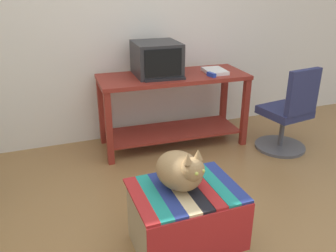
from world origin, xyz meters
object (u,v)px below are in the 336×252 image
(tv_monitor, at_px, (156,59))
(keyboard, at_px, (164,78))
(book, at_px, (215,71))
(stapler, at_px, (211,75))
(ottoman_with_blanket, at_px, (185,219))
(cat, at_px, (181,170))
(desk, at_px, (173,98))
(office_chair, at_px, (288,116))

(tv_monitor, height_order, keyboard, tv_monitor)
(book, bearing_deg, stapler, -124.28)
(ottoman_with_blanket, xyz_separation_m, cat, (-0.02, 0.03, 0.35))
(desk, xyz_separation_m, cat, (-0.53, -1.49, 0.05))
(ottoman_with_blanket, height_order, office_chair, office_chair)
(desk, xyz_separation_m, book, (0.44, -0.07, 0.26))
(ottoman_with_blanket, relative_size, office_chair, 0.76)
(desk, bearing_deg, keyboard, -136.52)
(office_chair, bearing_deg, stapler, -35.68)
(keyboard, bearing_deg, stapler, -2.50)
(book, xyz_separation_m, ottoman_with_blanket, (-0.95, -1.46, -0.56))
(desk, relative_size, ottoman_with_blanket, 2.28)
(stapler, bearing_deg, book, 39.83)
(desk, distance_m, keyboard, 0.32)
(desk, xyz_separation_m, office_chair, (1.04, -0.56, -0.14))
(tv_monitor, bearing_deg, ottoman_with_blanket, -99.86)
(ottoman_with_blanket, relative_size, stapler, 6.13)
(tv_monitor, bearing_deg, book, -9.18)
(book, height_order, office_chair, office_chair)
(office_chair, bearing_deg, cat, 22.45)
(stapler, bearing_deg, ottoman_with_blanket, -133.48)
(desk, bearing_deg, tv_monitor, 161.33)
(desk, height_order, book, book)
(tv_monitor, relative_size, office_chair, 0.55)
(cat, relative_size, office_chair, 0.48)
(book, xyz_separation_m, stapler, (-0.11, -0.13, 0.00))
(cat, bearing_deg, desk, 53.64)
(ottoman_with_blanket, bearing_deg, book, 56.91)
(office_chair, bearing_deg, desk, -36.64)
(keyboard, xyz_separation_m, office_chair, (1.18, -0.44, -0.39))
(cat, xyz_separation_m, office_chair, (1.57, 0.93, -0.19))
(book, relative_size, stapler, 2.62)
(cat, distance_m, office_chair, 1.84)
(desk, bearing_deg, stapler, -27.51)
(tv_monitor, relative_size, ottoman_with_blanket, 0.73)
(tv_monitor, height_order, office_chair, tv_monitor)
(book, distance_m, stapler, 0.17)
(office_chair, bearing_deg, tv_monitor, -35.79)
(book, xyz_separation_m, cat, (-0.97, -1.43, -0.21))
(tv_monitor, relative_size, stapler, 4.45)
(desk, height_order, keyboard, keyboard)
(keyboard, relative_size, office_chair, 0.45)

